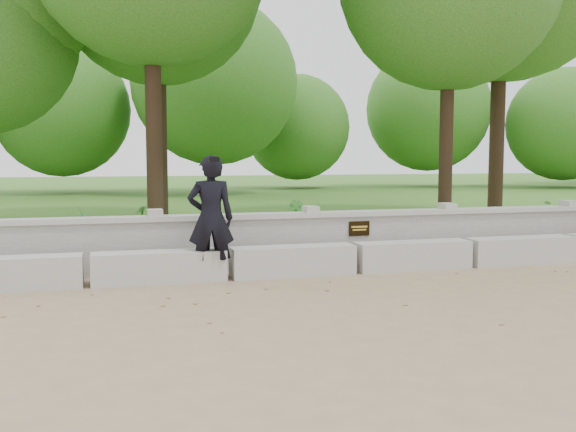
% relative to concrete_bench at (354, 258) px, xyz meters
% --- Properties ---
extents(ground, '(80.00, 80.00, 0.00)m').
position_rel_concrete_bench_xyz_m(ground, '(-0.00, -1.90, -0.22)').
color(ground, '#98805D').
rests_on(ground, ground).
extents(lawn, '(40.00, 22.00, 0.25)m').
position_rel_concrete_bench_xyz_m(lawn, '(-0.00, 12.10, -0.10)').
color(lawn, '#32651B').
rests_on(lawn, ground).
extents(concrete_bench, '(11.90, 0.45, 0.45)m').
position_rel_concrete_bench_xyz_m(concrete_bench, '(0.00, 0.00, 0.00)').
color(concrete_bench, beige).
rests_on(concrete_bench, ground).
extents(parapet_wall, '(12.50, 0.35, 0.90)m').
position_rel_concrete_bench_xyz_m(parapet_wall, '(0.00, 0.70, 0.24)').
color(parapet_wall, '#B8B5AD').
rests_on(parapet_wall, ground).
extents(man_main, '(0.70, 0.63, 1.83)m').
position_rel_concrete_bench_xyz_m(man_main, '(-2.27, -0.10, 0.69)').
color(man_main, black).
rests_on(man_main, ground).
extents(shrub_a, '(0.34, 0.39, 0.61)m').
position_rel_concrete_bench_xyz_m(shrub_a, '(-4.12, 2.82, 0.33)').
color(shrub_a, '#337427').
rests_on(shrub_a, lawn).
extents(shrub_b, '(0.46, 0.48, 0.69)m').
position_rel_concrete_bench_xyz_m(shrub_b, '(-0.06, 3.02, 0.37)').
color(shrub_b, '#337427').
rests_on(shrub_b, lawn).
extents(shrub_c, '(0.76, 0.74, 0.65)m').
position_rel_concrete_bench_xyz_m(shrub_c, '(5.11, 1.75, 0.35)').
color(shrub_c, '#337427').
rests_on(shrub_c, lawn).
extents(shrub_d, '(0.37, 0.39, 0.57)m').
position_rel_concrete_bench_xyz_m(shrub_d, '(-3.04, 4.13, 0.31)').
color(shrub_d, '#337427').
rests_on(shrub_d, lawn).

